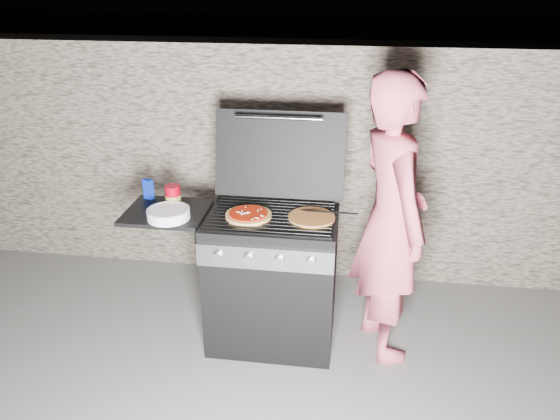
# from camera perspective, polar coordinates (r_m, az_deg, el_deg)

# --- Properties ---
(ground) EXTENTS (50.00, 50.00, 0.00)m
(ground) POSITION_cam_1_polar(r_m,az_deg,el_deg) (3.80, -0.77, -13.10)
(ground) COLOR slate
(stone_wall) EXTENTS (8.00, 0.35, 1.80)m
(stone_wall) POSITION_cam_1_polar(r_m,az_deg,el_deg) (4.29, 1.29, 5.20)
(stone_wall) COLOR gray
(stone_wall) RESTS_ON ground
(gas_grill) EXTENTS (1.34, 0.79, 0.91)m
(gas_grill) POSITION_cam_1_polar(r_m,az_deg,el_deg) (3.58, -4.79, -6.93)
(gas_grill) COLOR black
(gas_grill) RESTS_ON ground
(pizza_topped) EXTENTS (0.37, 0.37, 0.03)m
(pizza_topped) POSITION_cam_1_polar(r_m,az_deg,el_deg) (3.30, -3.31, -0.46)
(pizza_topped) COLOR #B46D3B
(pizza_topped) RESTS_ON gas_grill
(pizza_plain) EXTENTS (0.35, 0.35, 0.02)m
(pizza_plain) POSITION_cam_1_polar(r_m,az_deg,el_deg) (3.29, 3.32, -0.75)
(pizza_plain) COLOR gold
(pizza_plain) RESTS_ON gas_grill
(sauce_jar) EXTENTS (0.11, 0.11, 0.15)m
(sauce_jar) POSITION_cam_1_polar(r_m,az_deg,el_deg) (3.50, -11.11, 1.42)
(sauce_jar) COLOR #8D0010
(sauce_jar) RESTS_ON gas_grill
(blue_carton) EXTENTS (0.07, 0.06, 0.13)m
(blue_carton) POSITION_cam_1_polar(r_m,az_deg,el_deg) (3.66, -13.59, 2.13)
(blue_carton) COLOR #08219A
(blue_carton) RESTS_ON gas_grill
(plate_stack) EXTENTS (0.34, 0.34, 0.06)m
(plate_stack) POSITION_cam_1_polar(r_m,az_deg,el_deg) (3.36, -11.58, -0.39)
(plate_stack) COLOR white
(plate_stack) RESTS_ON gas_grill
(person) EXTENTS (0.63, 0.77, 1.80)m
(person) POSITION_cam_1_polar(r_m,az_deg,el_deg) (3.34, 11.50, -1.11)
(person) COLOR #C85063
(person) RESTS_ON ground
(tongs) EXTENTS (0.36, 0.17, 0.08)m
(tongs) POSITION_cam_1_polar(r_m,az_deg,el_deg) (3.28, 5.04, -0.29)
(tongs) COLOR black
(tongs) RESTS_ON gas_grill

